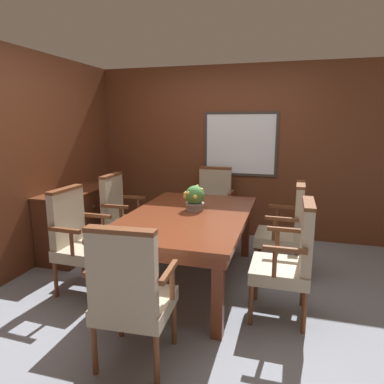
% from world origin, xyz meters
% --- Properties ---
extents(ground_plane, '(14.00, 14.00, 0.00)m').
position_xyz_m(ground_plane, '(0.00, 0.00, 0.00)').
color(ground_plane, gray).
extents(wall_back, '(7.20, 0.08, 2.45)m').
position_xyz_m(wall_back, '(0.00, 1.94, 1.23)').
color(wall_back, '#5B2D19').
rests_on(wall_back, ground_plane).
extents(wall_left, '(0.06, 7.20, 2.45)m').
position_xyz_m(wall_left, '(-1.88, 0.00, 1.23)').
color(wall_left, '#5B2D19').
rests_on(wall_left, ground_plane).
extents(dining_table, '(1.20, 1.95, 0.74)m').
position_xyz_m(dining_table, '(-0.03, 0.22, 0.65)').
color(dining_table, maroon).
rests_on(dining_table, ground_plane).
extents(chair_head_near, '(0.57, 0.51, 1.04)m').
position_xyz_m(chair_head_near, '(-0.03, -1.12, 0.55)').
color(chair_head_near, brown).
rests_on(chair_head_near, ground_plane).
extents(chair_right_near, '(0.49, 0.55, 1.04)m').
position_xyz_m(chair_right_near, '(1.00, -0.19, 0.55)').
color(chair_right_near, brown).
rests_on(chair_right_near, ground_plane).
extents(chair_right_far, '(0.50, 0.56, 1.04)m').
position_xyz_m(chair_right_far, '(0.96, 0.68, 0.55)').
color(chair_right_far, brown).
rests_on(chair_right_far, ground_plane).
extents(chair_head_far, '(0.55, 0.49, 1.04)m').
position_xyz_m(chair_head_far, '(-0.05, 1.58, 0.55)').
color(chair_head_far, brown).
rests_on(chair_head_far, ground_plane).
extents(chair_left_near, '(0.51, 0.56, 1.04)m').
position_xyz_m(chair_left_near, '(-1.02, -0.23, 0.55)').
color(chair_left_near, brown).
rests_on(chair_left_near, ground_plane).
extents(chair_left_far, '(0.50, 0.56, 1.04)m').
position_xyz_m(chair_left_far, '(-1.02, 0.68, 0.55)').
color(chair_left_far, brown).
rests_on(chair_left_far, ground_plane).
extents(potted_plant, '(0.22, 0.22, 0.27)m').
position_xyz_m(potted_plant, '(-0.00, 0.40, 0.87)').
color(potted_plant, gray).
rests_on(potted_plant, dining_table).
extents(sideboard_cabinet, '(0.49, 1.15, 0.82)m').
position_xyz_m(sideboard_cabinet, '(-1.61, 0.63, 0.41)').
color(sideboard_cabinet, '#512816').
rests_on(sideboard_cabinet, ground_plane).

